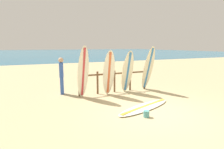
% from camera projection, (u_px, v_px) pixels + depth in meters
% --- Properties ---
extents(ground_plane, '(120.00, 120.00, 0.00)m').
position_uv_depth(ground_plane, '(155.00, 113.00, 5.82)').
color(ground_plane, tan).
extents(ocean_water, '(120.00, 80.00, 0.01)m').
position_uv_depth(ocean_water, '(47.00, 52.00, 58.42)').
color(ocean_water, '#196B93').
rests_on(ocean_water, ground).
extents(surfboard_rack, '(3.47, 0.09, 1.04)m').
position_uv_depth(surfboard_rack, '(115.00, 79.00, 8.31)').
color(surfboard_rack, brown).
rests_on(surfboard_rack, ground).
extents(surfboard_leaning_far_left, '(0.55, 0.61, 2.21)m').
position_uv_depth(surfboard_leaning_far_left, '(83.00, 72.00, 7.25)').
color(surfboard_leaning_far_left, silver).
rests_on(surfboard_leaning_far_left, ground).
extents(surfboard_leaning_left, '(0.57, 0.61, 2.02)m').
position_uv_depth(surfboard_leaning_left, '(109.00, 73.00, 7.66)').
color(surfboard_leaning_left, silver).
rests_on(surfboard_leaning_left, ground).
extents(surfboard_leaning_center_left, '(0.58, 0.60, 1.98)m').
position_uv_depth(surfboard_leaning_center_left, '(127.00, 72.00, 8.15)').
color(surfboard_leaning_center_left, beige).
rests_on(surfboard_leaning_center_left, ground).
extents(surfboard_leaning_center, '(0.59, 0.97, 2.18)m').
position_uv_depth(surfboard_leaning_center, '(148.00, 69.00, 8.49)').
color(surfboard_leaning_center, beige).
rests_on(surfboard_leaning_center, ground).
extents(surfboard_lying_on_sand, '(2.62, 1.39, 0.08)m').
position_uv_depth(surfboard_lying_on_sand, '(145.00, 107.00, 6.25)').
color(surfboard_lying_on_sand, white).
rests_on(surfboard_lying_on_sand, ground).
extents(beachgoer_standing, '(0.23, 0.29, 1.67)m').
position_uv_depth(beachgoer_standing, '(61.00, 74.00, 7.91)').
color(beachgoer_standing, '#3359B2').
rests_on(beachgoer_standing, ground).
extents(small_boat_offshore, '(2.35, 2.91, 0.71)m').
position_uv_depth(small_boat_offshore, '(85.00, 55.00, 38.10)').
color(small_boat_offshore, silver).
rests_on(small_boat_offshore, ocean_water).
extents(sand_bucket, '(0.18, 0.18, 0.20)m').
position_uv_depth(sand_bucket, '(146.00, 114.00, 5.44)').
color(sand_bucket, teal).
rests_on(sand_bucket, ground).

